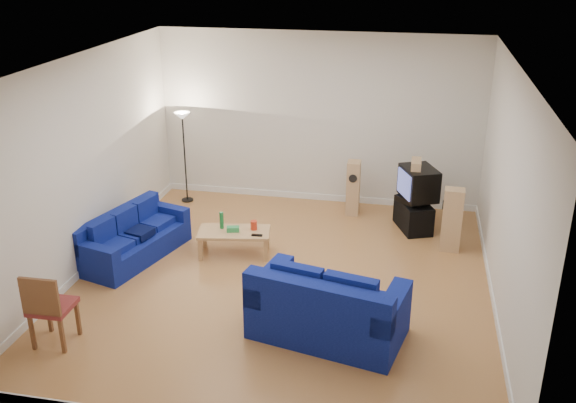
% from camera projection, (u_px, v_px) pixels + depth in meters
% --- Properties ---
extents(room, '(6.01, 6.51, 3.21)m').
position_uv_depth(room, '(282.00, 183.00, 8.92)').
color(room, '#955B2E').
rests_on(room, ground).
extents(sofa_three_seat, '(1.31, 2.06, 0.74)m').
position_uv_depth(sofa_three_seat, '(132.00, 241.00, 10.12)').
color(sofa_three_seat, '#040E55').
rests_on(sofa_three_seat, ground).
extents(sofa_loveseat, '(2.05, 1.43, 0.94)m').
position_uv_depth(sofa_loveseat, '(326.00, 312.00, 8.02)').
color(sofa_loveseat, '#040E55').
rests_on(sofa_loveseat, ground).
extents(coffee_table, '(1.20, 0.74, 0.41)m').
position_uv_depth(coffee_table, '(234.00, 234.00, 10.16)').
color(coffee_table, tan).
rests_on(coffee_table, ground).
extents(bottle, '(0.07, 0.07, 0.28)m').
position_uv_depth(bottle, '(222.00, 220.00, 10.18)').
color(bottle, '#197233').
rests_on(bottle, coffee_table).
extents(tissue_box, '(0.22, 0.15, 0.08)m').
position_uv_depth(tissue_box, '(233.00, 229.00, 10.11)').
color(tissue_box, green).
rests_on(tissue_box, coffee_table).
extents(red_canister, '(0.12, 0.12, 0.15)m').
position_uv_depth(red_canister, '(254.00, 225.00, 10.16)').
color(red_canister, red).
rests_on(red_canister, coffee_table).
extents(remote, '(0.17, 0.06, 0.02)m').
position_uv_depth(remote, '(257.00, 235.00, 9.97)').
color(remote, black).
rests_on(remote, coffee_table).
extents(tv_stand, '(0.72, 0.92, 0.50)m').
position_uv_depth(tv_stand, '(413.00, 215.00, 11.11)').
color(tv_stand, black).
rests_on(tv_stand, ground).
extents(av_receiver, '(0.58, 0.58, 0.10)m').
position_uv_depth(av_receiver, '(411.00, 199.00, 11.00)').
color(av_receiver, black).
rests_on(av_receiver, tv_stand).
extents(television, '(0.73, 0.83, 0.53)m').
position_uv_depth(television, '(418.00, 183.00, 10.83)').
color(television, black).
rests_on(television, av_receiver).
extents(centre_speaker, '(0.16, 0.41, 0.14)m').
position_uv_depth(centre_speaker, '(416.00, 164.00, 10.71)').
color(centre_speaker, tan).
rests_on(centre_speaker, television).
extents(speaker_left, '(0.24, 0.32, 1.01)m').
position_uv_depth(speaker_left, '(353.00, 188.00, 11.63)').
color(speaker_left, tan).
rests_on(speaker_left, ground).
extents(speaker_right, '(0.34, 0.26, 1.05)m').
position_uv_depth(speaker_right, '(452.00, 220.00, 10.25)').
color(speaker_right, tan).
rests_on(speaker_right, ground).
extents(floor_lamp, '(0.30, 0.30, 1.75)m').
position_uv_depth(floor_lamp, '(183.00, 128.00, 11.86)').
color(floor_lamp, black).
rests_on(floor_lamp, ground).
extents(dining_chair, '(0.49, 0.49, 1.01)m').
position_uv_depth(dining_chair, '(49.00, 306.00, 7.77)').
color(dining_chair, brown).
rests_on(dining_chair, ground).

